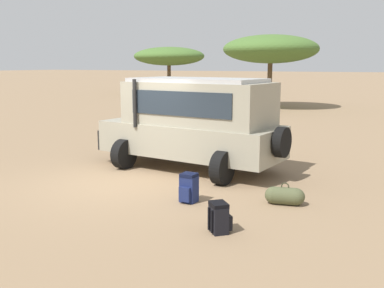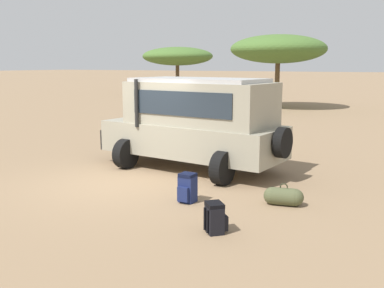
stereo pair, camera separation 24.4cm
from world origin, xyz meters
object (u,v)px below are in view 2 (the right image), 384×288
(acacia_tree_left_mid, at_px, (278,49))
(safari_vehicle, at_px, (196,122))
(backpack_cluster_center, at_px, (187,188))
(duffel_bag_low_black_case, at_px, (284,197))
(acacia_tree_far_left, at_px, (177,56))
(backpack_beside_front_wheel, at_px, (215,218))

(acacia_tree_left_mid, bearing_deg, safari_vehicle, -78.16)
(backpack_cluster_center, distance_m, duffel_bag_low_black_case, 1.95)
(backpack_cluster_center, distance_m, acacia_tree_far_left, 34.57)
(acacia_tree_far_left, distance_m, acacia_tree_left_mid, 15.81)
(backpack_cluster_center, height_order, acacia_tree_left_mid, acacia_tree_left_mid)
(backpack_beside_front_wheel, distance_m, acacia_tree_left_mid, 22.70)
(backpack_beside_front_wheel, relative_size, acacia_tree_left_mid, 0.09)
(backpack_cluster_center, xyz_separation_m, acacia_tree_left_mid, (-4.97, 20.31, 3.43))
(safari_vehicle, distance_m, acacia_tree_left_mid, 18.19)
(acacia_tree_far_left, bearing_deg, safari_vehicle, -58.11)
(backpack_beside_front_wheel, relative_size, duffel_bag_low_black_case, 0.66)
(backpack_cluster_center, relative_size, acacia_tree_left_mid, 0.10)
(duffel_bag_low_black_case, distance_m, acacia_tree_left_mid, 20.98)
(acacia_tree_far_left, bearing_deg, duffel_bag_low_black_case, -55.48)
(backpack_beside_front_wheel, relative_size, acacia_tree_far_left, 0.08)
(safari_vehicle, distance_m, backpack_cluster_center, 3.12)
(safari_vehicle, distance_m, acacia_tree_far_left, 31.56)
(duffel_bag_low_black_case, height_order, acacia_tree_left_mid, acacia_tree_left_mid)
(safari_vehicle, xyz_separation_m, acacia_tree_left_mid, (-3.70, 17.64, 2.43))
(duffel_bag_low_black_case, bearing_deg, safari_vehicle, 148.13)
(safari_vehicle, xyz_separation_m, backpack_cluster_center, (1.27, -2.67, -1.00))
(backpack_cluster_center, bearing_deg, duffel_bag_low_black_case, 23.03)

